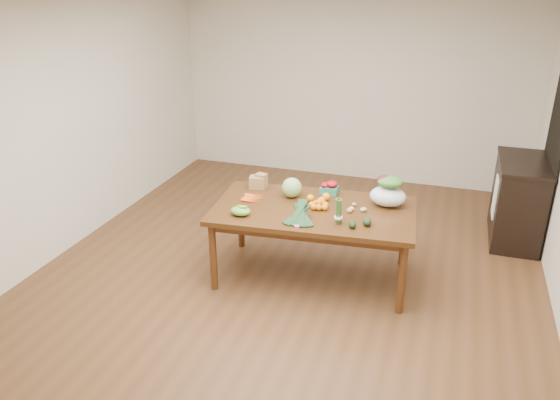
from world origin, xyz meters
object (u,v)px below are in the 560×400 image
(asparagus_bundle, at_px, (339,211))
(cabbage, at_px, (292,188))
(salad_bag, at_px, (388,193))
(dining_table, at_px, (313,243))
(cabinet, at_px, (518,201))
(kale_bunch, at_px, (299,215))
(mandarin_cluster, at_px, (319,204))
(paper_bag, at_px, (258,181))

(asparagus_bundle, bearing_deg, cabbage, 136.10)
(cabbage, distance_m, salad_bag, 0.96)
(dining_table, distance_m, salad_bag, 0.89)
(cabinet, relative_size, asparagus_bundle, 4.08)
(cabinet, bearing_deg, dining_table, -142.29)
(dining_table, height_order, kale_bunch, kale_bunch)
(mandarin_cluster, bearing_deg, cabbage, 149.68)
(cabinet, bearing_deg, kale_bunch, -136.98)
(cabbage, bearing_deg, paper_bag, 163.72)
(mandarin_cluster, relative_size, kale_bunch, 0.45)
(dining_table, xyz_separation_m, asparagus_bundle, (0.30, -0.27, 0.50))
(paper_bag, bearing_deg, cabinet, 24.24)
(cabinet, distance_m, paper_bag, 2.96)
(paper_bag, bearing_deg, kale_bunch, -46.19)
(cabbage, height_order, asparagus_bundle, asparagus_bundle)
(cabbage, relative_size, mandarin_cluster, 1.13)
(mandarin_cluster, height_order, asparagus_bundle, asparagus_bundle)
(paper_bag, xyz_separation_m, kale_bunch, (0.66, -0.68, 0.00))
(cabinet, height_order, cabbage, cabbage)
(cabbage, bearing_deg, cabinet, 30.35)
(dining_table, xyz_separation_m, kale_bunch, (-0.04, -0.36, 0.45))
(paper_bag, xyz_separation_m, cabbage, (0.41, -0.12, 0.02))
(cabinet, distance_m, cabbage, 2.66)
(kale_bunch, bearing_deg, cabinet, 37.98)
(cabinet, xyz_separation_m, asparagus_bundle, (-1.68, -1.80, 0.40))
(dining_table, distance_m, cabinet, 2.51)
(salad_bag, bearing_deg, asparagus_bundle, -123.50)
(mandarin_cluster, bearing_deg, kale_bunch, -103.71)
(mandarin_cluster, bearing_deg, salad_bag, 23.96)
(paper_bag, height_order, kale_bunch, kale_bunch)
(mandarin_cluster, bearing_deg, paper_bag, 157.10)
(paper_bag, height_order, mandarin_cluster, paper_bag)
(paper_bag, bearing_deg, cabbage, -16.28)
(asparagus_bundle, bearing_deg, cabinet, 41.89)
(dining_table, relative_size, asparagus_bundle, 7.72)
(dining_table, height_order, salad_bag, salad_bag)
(dining_table, distance_m, paper_bag, 0.89)
(dining_table, xyz_separation_m, mandarin_cluster, (0.05, 0.01, 0.42))
(dining_table, height_order, mandarin_cluster, mandarin_cluster)
(asparagus_bundle, bearing_deg, salad_bag, 51.46)
(asparagus_bundle, bearing_deg, kale_bunch, -170.21)
(cabinet, distance_m, kale_bunch, 2.79)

